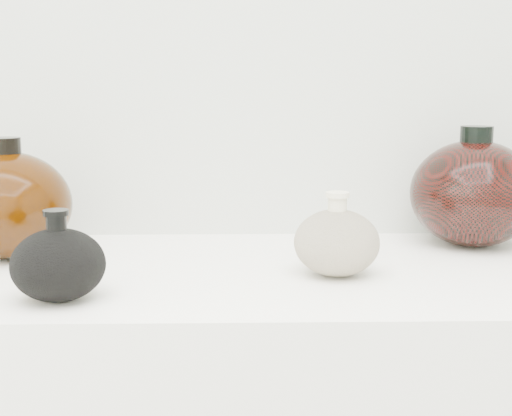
{
  "coord_description": "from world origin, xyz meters",
  "views": [
    {
      "loc": [
        0.02,
        -0.1,
        1.18
      ],
      "look_at": [
        0.04,
        0.92,
        1.0
      ],
      "focal_mm": 50.0,
      "sensor_mm": 36.0,
      "label": 1
    }
  ],
  "objects_px": {
    "cream_gourd_vase": "(337,242)",
    "right_round_pot": "(474,193)",
    "left_round_pot": "(8,204)",
    "black_gourd_vase": "(58,264)"
  },
  "relations": [
    {
      "from": "left_round_pot",
      "to": "right_round_pot",
      "type": "height_order",
      "value": "right_round_pot"
    },
    {
      "from": "black_gourd_vase",
      "to": "left_round_pot",
      "type": "bearing_deg",
      "value": 120.25
    },
    {
      "from": "cream_gourd_vase",
      "to": "right_round_pot",
      "type": "relative_size",
      "value": 0.52
    },
    {
      "from": "cream_gourd_vase",
      "to": "left_round_pot",
      "type": "height_order",
      "value": "left_round_pot"
    },
    {
      "from": "right_round_pot",
      "to": "cream_gourd_vase",
      "type": "bearing_deg",
      "value": -144.06
    },
    {
      "from": "left_round_pot",
      "to": "right_round_pot",
      "type": "distance_m",
      "value": 0.77
    },
    {
      "from": "cream_gourd_vase",
      "to": "right_round_pot",
      "type": "distance_m",
      "value": 0.32
    },
    {
      "from": "black_gourd_vase",
      "to": "right_round_pot",
      "type": "relative_size",
      "value": 0.59
    },
    {
      "from": "black_gourd_vase",
      "to": "right_round_pot",
      "type": "height_order",
      "value": "right_round_pot"
    },
    {
      "from": "right_round_pot",
      "to": "black_gourd_vase",
      "type": "bearing_deg",
      "value": -154.46
    }
  ]
}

